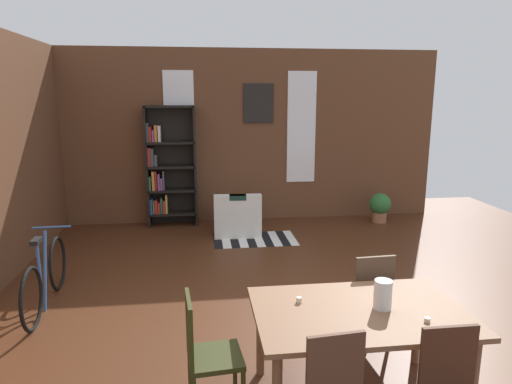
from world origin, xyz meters
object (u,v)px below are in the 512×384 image
(dining_chair_far_right, at_px, (368,296))
(dining_chair_head_left, at_px, (205,351))
(armchair_white, at_px, (237,218))
(potted_plant_by_shelf, at_px, (380,206))
(bookshelf_tall, at_px, (167,168))
(bicycle_second, at_px, (46,278))
(dining_table, at_px, (359,320))
(vase_on_table, at_px, (383,295))

(dining_chair_far_right, height_order, dining_chair_head_left, same)
(dining_chair_far_right, height_order, armchair_white, dining_chair_far_right)
(armchair_white, bearing_deg, dining_chair_far_right, -76.18)
(potted_plant_by_shelf, bearing_deg, dining_chair_head_left, -124.48)
(dining_chair_far_right, height_order, bookshelf_tall, bookshelf_tall)
(dining_chair_far_right, bearing_deg, bicycle_second, 159.12)
(bookshelf_tall, bearing_deg, dining_chair_head_left, -83.48)
(dining_chair_far_right, height_order, bicycle_second, dining_chair_far_right)
(potted_plant_by_shelf, bearing_deg, dining_table, -114.09)
(vase_on_table, bearing_deg, armchair_white, 99.32)
(dining_table, distance_m, dining_chair_far_right, 0.85)
(dining_chair_head_left, relative_size, potted_plant_by_shelf, 1.70)
(dining_table, relative_size, dining_chair_head_left, 1.71)
(vase_on_table, bearing_deg, bicycle_second, 147.33)
(dining_chair_far_right, bearing_deg, potted_plant_by_shelf, 66.32)
(armchair_white, bearing_deg, dining_table, -82.91)
(armchair_white, distance_m, potted_plant_by_shelf, 2.79)
(bicycle_second, bearing_deg, armchair_white, 46.34)
(vase_on_table, bearing_deg, dining_chair_far_right, 75.77)
(armchair_white, height_order, bicycle_second, bicycle_second)
(armchair_white, distance_m, bicycle_second, 3.49)
(potted_plant_by_shelf, bearing_deg, bookshelf_tall, 175.38)
(dining_table, relative_size, dining_chair_far_right, 1.71)
(dining_chair_head_left, relative_size, armchair_white, 1.15)
(vase_on_table, relative_size, bicycle_second, 0.13)
(dining_chair_far_right, distance_m, bookshelf_tall, 5.02)
(dining_table, xyz_separation_m, armchair_white, (-0.57, 4.54, -0.40))
(bookshelf_tall, relative_size, bicycle_second, 1.29)
(vase_on_table, distance_m, dining_chair_far_right, 0.85)
(dining_chair_head_left, height_order, bicycle_second, dining_chair_head_left)
(vase_on_table, xyz_separation_m, bicycle_second, (-3.15, 2.02, -0.54))
(bookshelf_tall, bearing_deg, armchair_white, -29.89)
(bicycle_second, distance_m, potted_plant_by_shelf, 5.93)
(vase_on_table, xyz_separation_m, potted_plant_by_shelf, (2.02, 4.92, -0.57))
(armchair_white, bearing_deg, dining_chair_head_left, -97.74)
(dining_chair_head_left, bearing_deg, vase_on_table, 0.29)
(vase_on_table, relative_size, potted_plant_by_shelf, 0.41)
(dining_table, bearing_deg, bookshelf_tall, 108.79)
(bicycle_second, xyz_separation_m, potted_plant_by_shelf, (5.17, 2.90, -0.03))
(dining_chair_head_left, distance_m, bicycle_second, 2.71)
(dining_chair_head_left, bearing_deg, bookshelf_tall, 96.52)
(bicycle_second, bearing_deg, bookshelf_tall, 69.77)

